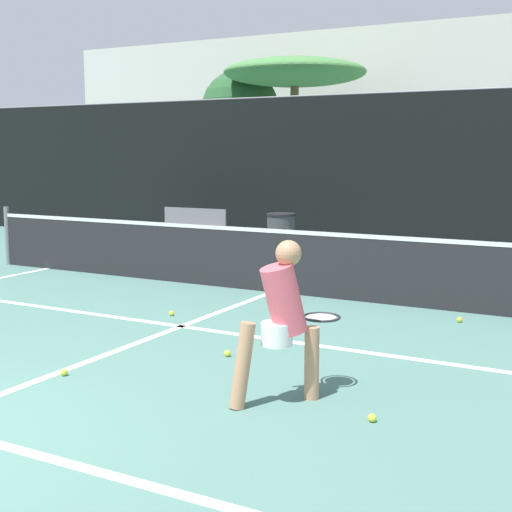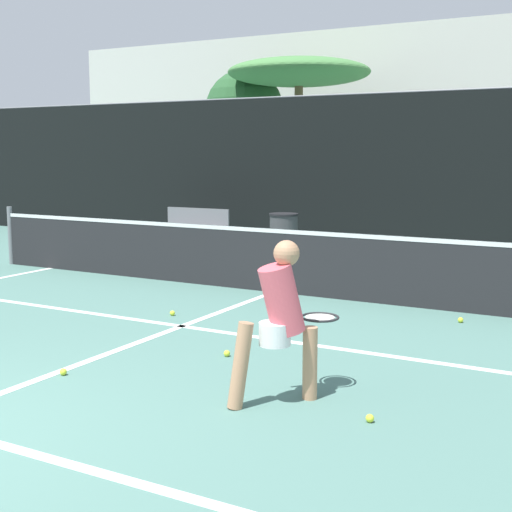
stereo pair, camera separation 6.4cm
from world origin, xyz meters
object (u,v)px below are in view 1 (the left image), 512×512
(player_practicing, at_px, (283,315))
(trash_bin, at_px, (281,236))
(courtside_bench, at_px, (192,227))
(parked_car, at_px, (388,213))

(player_practicing, bearing_deg, trash_bin, 67.62)
(player_practicing, relative_size, courtside_bench, 0.89)
(courtside_bench, xyz_separation_m, parked_car, (3.21, 3.54, 0.15))
(player_practicing, xyz_separation_m, parked_car, (-2.73, 11.14, -0.13))
(player_practicing, relative_size, parked_car, 0.35)
(courtside_bench, bearing_deg, parked_car, 46.05)
(player_practicing, height_order, courtside_bench, player_practicing)
(courtside_bench, bearing_deg, trash_bin, -10.63)
(parked_car, bearing_deg, trash_bin, -102.95)
(player_practicing, relative_size, trash_bin, 1.56)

